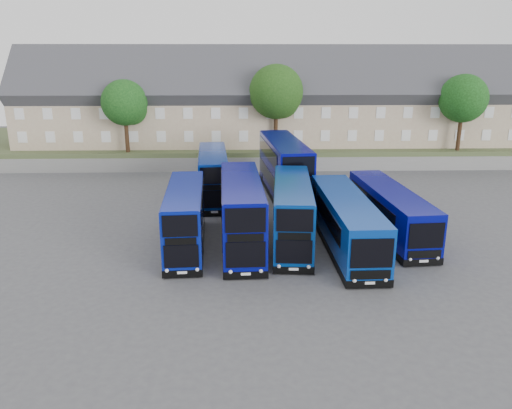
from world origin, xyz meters
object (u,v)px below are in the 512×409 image
object	(u,v)px
tree_west	(126,104)
tree_far	(489,92)
tree_east	(464,100)
dd_front_left	(185,219)
dd_front_mid	(241,214)
tree_mid	(277,94)
coach_east_a	(346,223)

from	to	relation	value
tree_west	tree_far	xyz separation A→B (m)	(42.00, 7.00, 0.68)
tree_east	dd_front_left	bearing A→B (deg)	-140.22
dd_front_mid	tree_mid	world-z (taller)	tree_mid
tree_east	tree_west	bearing A→B (deg)	-180.00
dd_front_mid	coach_east_a	distance (m)	6.80
coach_east_a	tree_mid	distance (m)	24.78
tree_mid	tree_east	world-z (taller)	tree_mid
tree_mid	tree_west	bearing A→B (deg)	-178.21
tree_mid	tree_east	size ratio (longest dim) A/B	1.12
coach_east_a	tree_mid	size ratio (longest dim) A/B	1.36
tree_mid	coach_east_a	bearing A→B (deg)	-83.16
tree_west	tree_mid	distance (m)	16.04
dd_front_left	tree_west	world-z (taller)	tree_west
dd_front_left	tree_far	xyz separation A→B (m)	(33.54, 29.93, 5.80)
dd_front_left	coach_east_a	size ratio (longest dim) A/B	0.80
dd_front_left	coach_east_a	world-z (taller)	dd_front_left
tree_far	dd_front_mid	bearing A→B (deg)	-135.28
tree_east	tree_mid	bearing A→B (deg)	178.57
dd_front_left	coach_east_a	distance (m)	10.40
dd_front_left	dd_front_mid	size ratio (longest dim) A/B	0.89
dd_front_mid	tree_east	bearing A→B (deg)	41.12
tree_west	tree_east	bearing A→B (deg)	0.00
dd_front_mid	tree_far	xyz separation A→B (m)	(29.90, 29.60, 5.56)
coach_east_a	tree_mid	xyz separation A→B (m)	(-2.85, 23.77, 6.40)
coach_east_a	tree_mid	world-z (taller)	tree_mid
tree_mid	tree_far	size ratio (longest dim) A/B	1.06
coach_east_a	tree_east	bearing A→B (deg)	52.40
tree_mid	tree_far	bearing A→B (deg)	14.04
dd_front_left	tree_west	xyz separation A→B (m)	(-8.46, 22.93, 5.12)
tree_west	tree_east	world-z (taller)	tree_east
dd_front_mid	tree_mid	distance (m)	24.16
tree_east	tree_far	xyz separation A→B (m)	(6.00, 7.00, 0.34)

